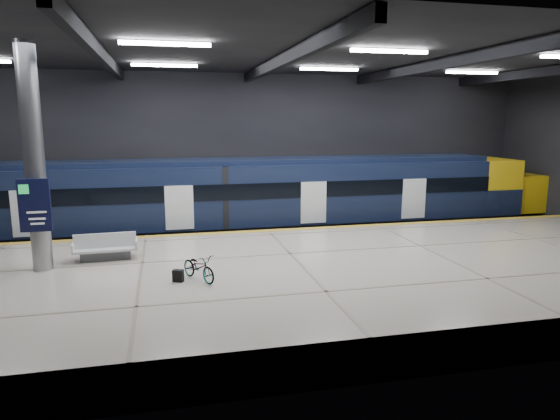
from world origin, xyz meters
name	(u,v)px	position (x,y,z in m)	size (l,w,h in m)	color
ground	(284,275)	(0.00, 0.00, 0.00)	(30.00, 30.00, 0.00)	black
room_shell	(284,120)	(0.00, 0.00, 5.72)	(30.10, 16.10, 8.05)	black
platform	(302,282)	(0.00, -2.50, 0.55)	(30.00, 11.00, 1.10)	beige
safety_strip	(268,230)	(0.00, 2.75, 1.11)	(30.00, 0.40, 0.01)	gold
rails	(257,239)	(0.00, 5.50, 0.08)	(30.00, 1.52, 0.16)	gray
train	(281,197)	(1.18, 5.50, 2.06)	(29.40, 2.84, 3.79)	black
bench	(106,250)	(-6.20, -0.32, 1.42)	(2.09, 0.95, 0.91)	#595B60
bicycle	(199,267)	(-3.31, -3.22, 1.50)	(0.53, 1.51, 0.79)	#99999E
pannier_bag	(178,276)	(-3.91, -3.22, 1.28)	(0.30, 0.18, 0.35)	black
info_column	(34,162)	(-8.00, -1.03, 4.46)	(0.90, 0.78, 6.90)	#9EA0A5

